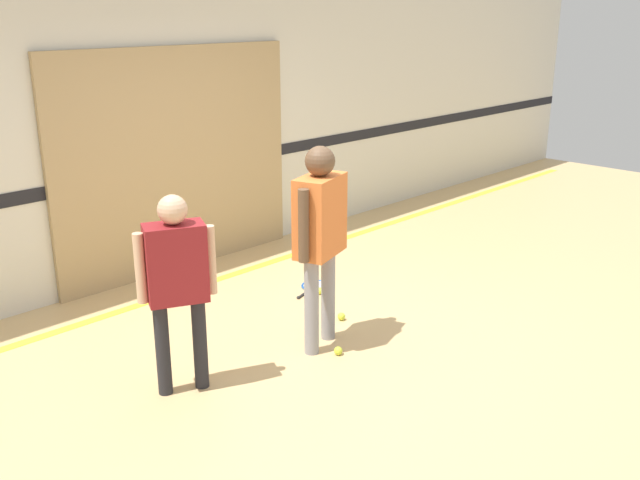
{
  "coord_description": "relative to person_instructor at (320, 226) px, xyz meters",
  "views": [
    {
      "loc": [
        -3.67,
        -3.68,
        2.56
      ],
      "look_at": [
        -0.03,
        -0.09,
        0.88
      ],
      "focal_mm": 40.0,
      "sensor_mm": 36.0,
      "label": 1
    }
  ],
  "objects": [
    {
      "name": "racket_spare_on_floor",
      "position": [
        0.83,
        0.89,
        -0.98
      ],
      "size": [
        0.52,
        0.35,
        0.03
      ],
      "rotation": [
        0.0,
        0.0,
        3.42
      ],
      "color": "blue",
      "rests_on": "ground_plane"
    },
    {
      "name": "wall_panel",
      "position": [
        0.3,
        2.26,
        0.12
      ],
      "size": [
        2.72,
        0.05,
        2.21
      ],
      "color": "tan",
      "rests_on": "ground_plane"
    },
    {
      "name": "tennis_ball_by_spare_racket",
      "position": [
        0.75,
        0.74,
        -0.95
      ],
      "size": [
        0.07,
        0.07,
        0.07
      ],
      "primitive_type": "sphere",
      "color": "#CCE038",
      "rests_on": "ground_plane"
    },
    {
      "name": "wall_back",
      "position": [
        0.03,
        2.32,
        0.61
      ],
      "size": [
        16.0,
        0.07,
        3.2
      ],
      "color": "silver",
      "rests_on": "ground_plane"
    },
    {
      "name": "person_student_left",
      "position": [
        -1.16,
        0.19,
        -0.12
      ],
      "size": [
        0.49,
        0.36,
        1.41
      ],
      "rotation": [
        0.0,
        0.0,
        -0.43
      ],
      "color": "#232328",
      "rests_on": "ground_plane"
    },
    {
      "name": "tennis_ball_near_instructor",
      "position": [
        -0.02,
        -0.22,
        -0.95
      ],
      "size": [
        0.07,
        0.07,
        0.07
      ],
      "primitive_type": "sphere",
      "color": "#CCE038",
      "rests_on": "ground_plane"
    },
    {
      "name": "tennis_ball_stray_left",
      "position": [
        0.47,
        0.2,
        -0.95
      ],
      "size": [
        0.07,
        0.07,
        0.07
      ],
      "primitive_type": "sphere",
      "color": "#CCE038",
      "rests_on": "ground_plane"
    },
    {
      "name": "floor_stripe",
      "position": [
        0.03,
        1.72,
        -0.98
      ],
      "size": [
        14.4,
        0.1,
        0.01
      ],
      "color": "yellow",
      "rests_on": "ground_plane"
    },
    {
      "name": "person_instructor",
      "position": [
        0.0,
        0.0,
        0.0
      ],
      "size": [
        0.58,
        0.37,
        1.6
      ],
      "rotation": [
        0.0,
        0.0,
        0.32
      ],
      "color": "gray",
      "rests_on": "ground_plane"
    },
    {
      "name": "ground_plane",
      "position": [
        0.03,
        0.09,
        -0.99
      ],
      "size": [
        16.0,
        16.0,
        0.0
      ],
      "primitive_type": "plane",
      "color": "tan"
    }
  ]
}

